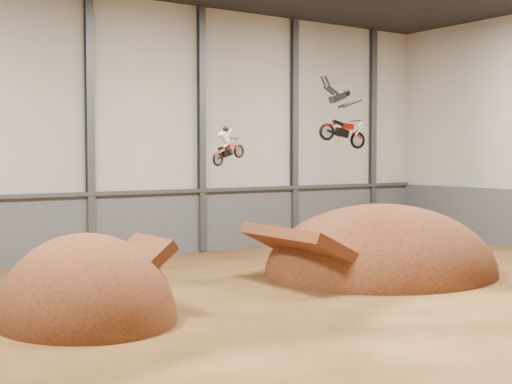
% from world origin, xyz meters
% --- Properties ---
extents(floor, '(40.00, 40.00, 0.00)m').
position_xyz_m(floor, '(0.00, 0.00, 0.00)').
color(floor, '#472B12').
rests_on(floor, ground).
extents(back_wall, '(40.00, 0.10, 14.00)m').
position_xyz_m(back_wall, '(0.00, 15.00, 7.00)').
color(back_wall, beige).
rests_on(back_wall, ground).
extents(lower_band_back, '(39.80, 0.18, 3.50)m').
position_xyz_m(lower_band_back, '(0.00, 14.90, 1.75)').
color(lower_band_back, '#525559').
rests_on(lower_band_back, ground).
extents(steel_rail, '(39.80, 0.35, 0.20)m').
position_xyz_m(steel_rail, '(0.00, 14.75, 3.55)').
color(steel_rail, '#47494F').
rests_on(steel_rail, lower_band_back).
extents(steel_column_2, '(0.40, 0.36, 13.90)m').
position_xyz_m(steel_column_2, '(-3.33, 14.80, 7.00)').
color(steel_column_2, '#47494F').
rests_on(steel_column_2, ground).
extents(steel_column_3, '(0.40, 0.36, 13.90)m').
position_xyz_m(steel_column_3, '(3.33, 14.80, 7.00)').
color(steel_column_3, '#47494F').
rests_on(steel_column_3, ground).
extents(steel_column_4, '(0.40, 0.36, 13.90)m').
position_xyz_m(steel_column_4, '(10.00, 14.80, 7.00)').
color(steel_column_4, '#47494F').
rests_on(steel_column_4, ground).
extents(steel_column_5, '(0.40, 0.36, 13.90)m').
position_xyz_m(steel_column_5, '(16.67, 14.80, 7.00)').
color(steel_column_5, '#47494F').
rests_on(steel_column_5, ground).
extents(takeoff_ramp, '(5.91, 6.82, 5.91)m').
position_xyz_m(takeoff_ramp, '(-8.43, 2.22, 0.00)').
color(takeoff_ramp, '#411E10').
rests_on(takeoff_ramp, ground).
extents(landing_ramp, '(11.38, 10.07, 6.57)m').
position_xyz_m(landing_ramp, '(6.47, 3.48, 0.00)').
color(landing_ramp, '#411E10').
rests_on(landing_ramp, ground).
extents(fmx_rider_a, '(2.25, 1.06, 2.04)m').
position_xyz_m(fmx_rider_a, '(-1.14, 4.69, 6.10)').
color(fmx_rider_a, red).
extents(fmx_rider_b, '(3.53, 1.34, 3.12)m').
position_xyz_m(fmx_rider_b, '(2.29, 1.60, 7.28)').
color(fmx_rider_b, '#B11100').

